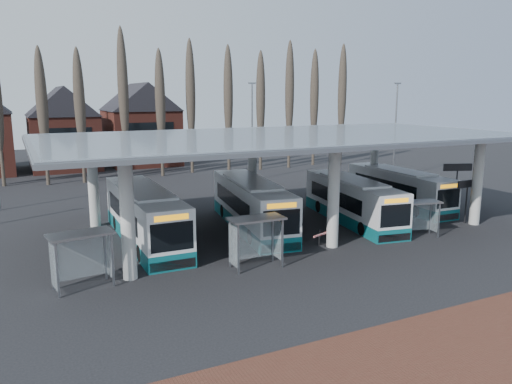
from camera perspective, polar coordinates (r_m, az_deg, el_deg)
name	(u,v)px	position (r m, az deg, el deg)	size (l,w,h in m)	color
ground	(358,259)	(28.48, 11.56, -7.47)	(140.00, 140.00, 0.00)	black
station_canopy	(288,144)	(33.84, 3.63, 5.52)	(32.00, 16.00, 6.34)	beige
poplar_row	(176,96)	(56.76, -9.16, 10.76)	(45.10, 1.10, 14.50)	#473D33
townhouse_row	(19,121)	(65.32, -25.47, 7.37)	(36.80, 10.30, 12.25)	maroon
lamp_post_b	(252,130)	(52.55, -0.45, 7.13)	(0.80, 0.16, 10.17)	slate
lamp_post_c	(395,129)	(55.34, 15.64, 6.92)	(0.80, 0.16, 10.17)	slate
bus_0	(145,216)	(31.52, -12.60, -2.72)	(2.71, 12.07, 3.34)	silver
bus_1	(251,205)	(33.90, -0.55, -1.52)	(4.34, 12.12, 3.30)	silver
bus_2	(352,201)	(36.29, 10.88, -1.03)	(4.13, 11.41, 3.11)	silver
bus_3	(398,189)	(42.07, 15.91, 0.35)	(2.91, 11.02, 3.03)	silver
shelter_0	(81,247)	(24.74, -19.42, -6.00)	(3.06, 1.81, 2.68)	gray
shelter_1	(255,231)	(26.13, -0.11, -4.42)	(2.95, 1.54, 2.70)	gray
shelter_2	(419,210)	(33.47, 18.14, -2.02)	(2.71, 1.77, 2.31)	gray
info_sign_0	(467,187)	(37.89, 23.01, 0.52)	(2.07, 0.31, 3.08)	black
info_sign_1	(458,171)	(43.25, 22.04, 2.29)	(2.26, 0.95, 3.52)	black
barrier	(323,234)	(30.00, 7.62, -4.83)	(1.89, 0.91, 1.00)	black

